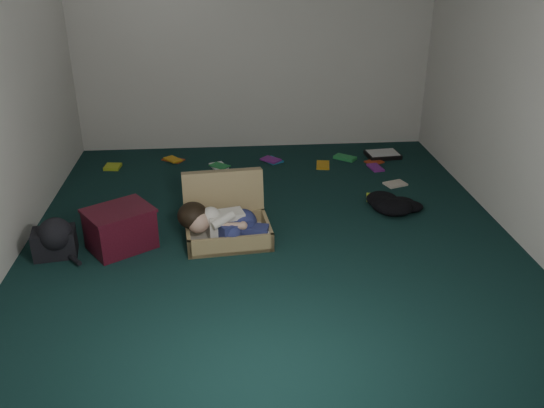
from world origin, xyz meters
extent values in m
plane|color=black|center=(0.00, 0.00, 0.00)|extent=(4.50, 4.50, 0.00)
plane|color=silver|center=(0.00, 2.25, 1.30)|extent=(4.50, 0.00, 4.50)
plane|color=silver|center=(0.00, -2.25, 1.30)|extent=(4.50, 0.00, 4.50)
plane|color=silver|center=(2.00, 0.00, 1.30)|extent=(0.00, 4.50, 4.50)
cube|color=#A08858|center=(-0.35, -0.09, 0.08)|extent=(0.72, 0.55, 0.15)
cube|color=silver|center=(-0.35, -0.09, 0.04)|extent=(0.66, 0.48, 0.02)
cube|color=#A08858|center=(-0.38, 0.22, 0.24)|extent=(0.70, 0.27, 0.50)
cube|color=white|center=(-0.37, -0.11, 0.17)|extent=(0.32, 0.23, 0.21)
sphere|color=tan|center=(-0.59, -0.16, 0.22)|extent=(0.18, 0.18, 0.18)
ellipsoid|color=black|center=(-0.63, -0.11, 0.26)|extent=(0.24, 0.26, 0.21)
ellipsoid|color=navy|center=(-0.23, -0.09, 0.17)|extent=(0.22, 0.26, 0.21)
cube|color=navy|center=(-0.29, -0.20, 0.16)|extent=(0.28, 0.23, 0.14)
cube|color=navy|center=(-0.15, -0.20, 0.13)|extent=(0.25, 0.16, 0.11)
sphere|color=white|center=(-0.06, -0.16, 0.11)|extent=(0.11, 0.11, 0.11)
sphere|color=white|center=(-0.05, -0.23, 0.10)|extent=(0.10, 0.10, 0.10)
cylinder|color=tan|center=(-0.31, -0.23, 0.21)|extent=(0.18, 0.07, 0.06)
cube|color=#430D1A|center=(-1.20, -0.12, 0.16)|extent=(0.60, 0.57, 0.32)
cube|color=#430D1A|center=(-1.20, -0.12, 0.33)|extent=(0.63, 0.60, 0.02)
cube|color=black|center=(1.42, 1.76, 0.02)|extent=(0.39, 0.31, 0.05)
cube|color=white|center=(1.42, 1.76, 0.05)|extent=(0.35, 0.27, 0.01)
cube|color=#BAD325|center=(-1.57, 1.66, 0.01)|extent=(0.20, 0.15, 0.02)
cube|color=#B33A17|center=(-0.94, 1.84, 0.01)|extent=(0.24, 0.23, 0.02)
cube|color=white|center=(-0.43, 1.58, 0.01)|extent=(0.19, 0.23, 0.02)
cube|color=teal|center=(0.16, 1.73, 0.01)|extent=(0.21, 0.23, 0.02)
cube|color=gold|center=(0.70, 1.53, 0.01)|extent=(0.24, 0.23, 0.02)
cube|color=#268C42|center=(0.98, 1.72, 0.01)|extent=(0.21, 0.16, 0.02)
cube|color=#7B2289|center=(1.25, 1.41, 0.01)|extent=(0.24, 0.24, 0.02)
cube|color=beige|center=(1.34, 0.95, 0.01)|extent=(0.18, 0.22, 0.02)
cube|color=#BAD325|center=(1.06, 0.63, 0.01)|extent=(0.22, 0.24, 0.02)
cube|color=#B33A17|center=(1.28, 1.58, 0.01)|extent=(0.24, 0.22, 0.02)
camera|label=1|loc=(-0.35, -4.25, 2.27)|focal=38.00mm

